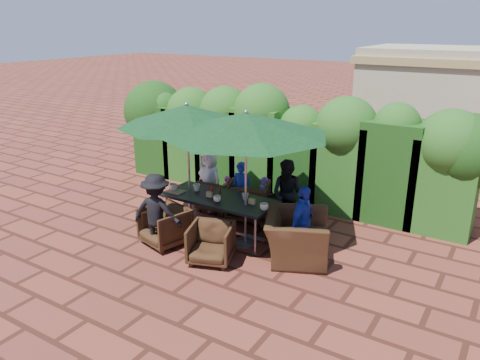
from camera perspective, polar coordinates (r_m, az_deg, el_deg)
The scene contains 32 objects.
ground at distance 9.10m, azimuth -1.94°, elevation -6.28°, with size 80.00×80.00×0.00m, color brown.
dining_table at distance 8.74m, azimuth -2.55°, elevation -2.58°, with size 2.17×0.90×0.75m.
umbrella_left at distance 8.72m, azimuth -6.49°, elevation 7.81°, with size 2.55×2.55×2.46m.
umbrella_right at distance 7.92m, azimuth 0.73°, elevation 6.83°, with size 2.88×2.88×2.46m.
chair_far_left at distance 10.02m, azimuth -2.81°, elevation -1.58°, with size 0.73×0.68×0.75m, color black.
chair_far_mid at distance 9.52m, azimuth 1.02°, elevation -2.33°, with size 0.83×0.77×0.85m, color black.
chair_far_right at distance 9.11m, azimuth 5.22°, elevation -3.86°, with size 0.70×0.66×0.72m, color black.
chair_near_left at distance 8.58m, azimuth -9.17°, elevation -5.35°, with size 0.74×0.70×0.77m, color black.
chair_near_right at distance 7.90m, azimuth -3.55°, elevation -7.49°, with size 0.71×0.66×0.73m, color black.
chair_end_right at distance 7.99m, azimuth 6.95°, elevation -6.04°, with size 1.19×0.77×1.04m, color black.
adult_far_left at distance 9.95m, azimuth -3.74°, elevation -0.00°, with size 0.65×0.39×1.31m, color white.
adult_far_mid at distance 9.53m, azimuth 0.15°, elevation -1.27°, with size 0.42×0.35×1.18m, color #1D319F.
adult_far_right at distance 9.06m, azimuth 5.85°, elevation -1.78°, with size 0.66×0.40×1.37m, color black.
adult_near_left at distance 8.34m, azimuth -10.14°, elevation -3.82°, with size 0.89×0.41×1.38m, color black.
adult_end_right at distance 7.94m, azimuth 7.62°, elevation -5.21°, with size 0.76×0.38×1.30m, color #1D319F.
child_left at distance 9.82m, azimuth -1.49°, elevation -1.80°, with size 0.29×0.24×0.81m, color #D24A89.
child_right at distance 9.47m, azimuth 2.90°, elevation -2.28°, with size 0.33×0.27×0.91m, color #804CA6.
pedestrian_a at distance 11.80m, azimuth 16.95°, elevation 2.85°, with size 1.46×0.52×1.56m, color #298022.
pedestrian_b at distance 12.00m, azimuth 19.89°, elevation 2.88°, with size 0.77×0.47×1.59m, color #D24A89.
pedestrian_c at distance 11.66m, azimuth 24.93°, elevation 1.64°, with size 0.98×0.45×1.53m, color #9D9DA5.
cup_a at distance 9.13m, azimuth -8.13°, elevation -0.87°, with size 0.16×0.16×0.13m, color beige.
cup_b at distance 9.05m, azimuth -5.32°, elevation -0.91°, with size 0.14×0.14×0.13m, color beige.
cup_c at distance 8.48m, azimuth -2.80°, elevation -2.29°, with size 0.14×0.14×0.11m, color beige.
cup_d at distance 8.57m, azimuth 0.66°, elevation -2.02°, with size 0.13×0.13×0.12m, color beige.
cup_e at distance 8.12m, azimuth 2.95°, elevation -3.27°, with size 0.15×0.15×0.12m, color beige.
ketchup_bottle at distance 8.80m, azimuth -3.42°, elevation -1.33°, with size 0.04×0.04×0.17m, color #B20C0A.
sauce_bottle at distance 8.83m, azimuth -2.46°, elevation -1.24°, with size 0.04×0.04×0.17m, color #4C230C.
serving_tray at distance 9.06m, azimuth -7.88°, elevation -1.39°, with size 0.35×0.25×0.02m, color olive.
number_block_left at distance 8.72m, azimuth -3.73°, elevation -1.76°, with size 0.12×0.06×0.10m, color tan.
number_block_right at distance 8.38m, azimuth 1.45°, elevation -2.61°, with size 0.12×0.06×0.10m, color tan.
hedge_wall at distance 10.59m, azimuth 4.57°, elevation 5.14°, with size 9.10×1.60×2.56m.
building at distance 14.05m, azimuth 27.18°, elevation 7.52°, with size 6.20×3.08×3.20m.
Camera 1 is at (4.62, -6.83, 3.85)m, focal length 35.00 mm.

